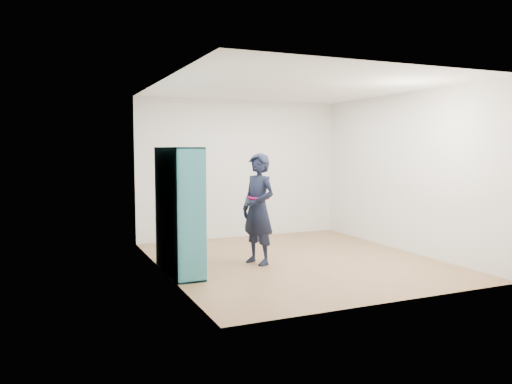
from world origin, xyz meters
name	(u,v)px	position (x,y,z in m)	size (l,w,h in m)	color
floor	(296,260)	(0.00, 0.00, 0.00)	(4.50, 4.50, 0.00)	olive
ceiling	(297,87)	(0.00, 0.00, 2.60)	(4.50, 4.50, 0.00)	white
wall_left	(164,178)	(-2.00, 0.00, 1.30)	(0.02, 4.50, 2.60)	silver
wall_right	(403,172)	(2.00, 0.00, 1.30)	(0.02, 4.50, 2.60)	silver
wall_back	(241,169)	(0.00, 2.25, 1.30)	(4.00, 0.02, 2.60)	silver
wall_front	(395,185)	(0.00, -2.25, 1.30)	(4.00, 0.02, 2.60)	silver
bookshelf	(177,213)	(-1.83, 0.00, 0.83)	(0.37, 1.28, 1.71)	teal
person	(258,209)	(-0.61, 0.03, 0.81)	(0.57, 0.69, 1.63)	black
smartphone	(247,202)	(-0.77, 0.08, 0.92)	(0.07, 0.08, 0.14)	silver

